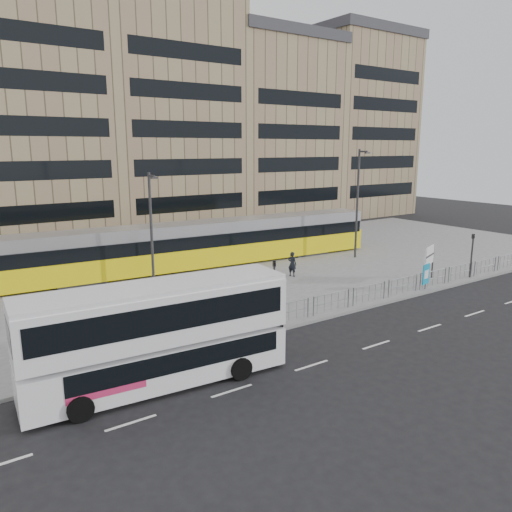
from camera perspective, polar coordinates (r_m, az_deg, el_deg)
ground at (r=28.43m, az=10.29°, el=-6.55°), size 120.00×120.00×0.00m
plaza at (r=37.49m, az=-2.68°, el=-1.63°), size 64.00×24.00×0.15m
kerb at (r=28.44m, az=10.23°, el=-6.39°), size 64.00×0.25×0.17m
building_row at (r=57.22m, az=-13.77°, el=15.80°), size 70.40×18.40×31.20m
pedestrian_barrier at (r=29.85m, az=12.43°, el=-3.76°), size 32.07×0.07×1.10m
road_markings at (r=26.68m, az=17.95°, el=-8.24°), size 62.00×0.12×0.01m
double_decker_bus at (r=19.62m, az=-11.13°, el=-8.52°), size 10.30×3.13×4.06m
tram at (r=38.32m, az=-5.90°, el=1.39°), size 29.39×4.75×3.45m
station_sign at (r=35.89m, az=19.21°, el=-0.10°), size 1.97×0.83×2.39m
ad_panel at (r=33.80m, az=18.86°, el=-2.01°), size 0.87×0.25×1.65m
pedestrian at (r=35.31m, az=4.16°, el=-0.92°), size 0.64×0.76×1.77m
traffic_light_west at (r=26.66m, az=2.09°, el=-2.85°), size 0.22×0.24×3.10m
traffic_light_east at (r=37.78m, az=23.47°, el=0.65°), size 0.18×0.22×3.10m
lamp_post_west at (r=33.13m, az=-11.86°, el=3.57°), size 0.45×1.04×7.39m
lamp_post_east at (r=41.53m, az=11.57°, el=6.32°), size 0.45×1.04×8.83m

